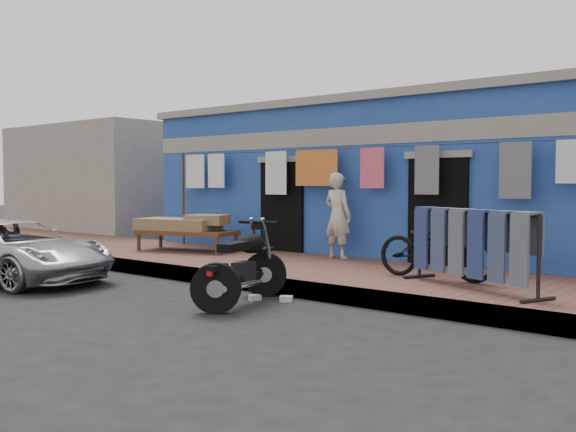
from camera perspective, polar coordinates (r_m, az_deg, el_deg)
The scene contains 15 objects.
ground at distance 8.64m, azimuth -8.55°, elevation -8.18°, with size 80.00×80.00×0.00m, color black.
sidewalk at distance 10.82m, azimuth 3.38°, elevation -5.21°, with size 28.00×3.00×0.25m, color brown.
curb at distance 9.70m, azimuth -1.70°, elevation -6.16°, with size 28.00×0.10×0.25m, color gray.
building at distance 14.13m, azimuth 12.98°, elevation 2.99°, with size 12.20×5.20×3.36m.
neighbor_left at distance 21.44m, azimuth -14.36°, elevation 2.99°, with size 6.00×5.00×3.40m, color #9E9384.
clothesline at distance 12.07m, azimuth 4.65°, elevation 3.67°, with size 10.06×0.06×2.10m.
car at distance 11.78m, azimuth -23.31°, elevation -2.77°, with size 1.73×3.81×1.07m, color #ABABB0.
seated_person at distance 11.97m, azimuth 4.43°, elevation 0.03°, with size 0.58×0.38×1.60m, color beige.
bicycle at distance 9.63m, azimuth 12.97°, elevation -2.05°, with size 0.64×1.81×1.17m, color black.
motorcycle at distance 8.81m, azimuth -4.12°, elevation -4.25°, with size 1.03×1.83×1.12m, color black, non-canonical shape.
charpoy at distance 13.49m, azimuth -8.95°, elevation -1.54°, with size 2.34×1.54×0.72m, color brown, non-canonical shape.
jeans_rack at distance 8.92m, azimuth 16.09°, elevation -2.72°, with size 2.29×1.30×1.10m, color black, non-canonical shape.
litter_a at distance 9.05m, azimuth -0.16°, elevation -7.37°, with size 0.18×0.14×0.08m, color silver.
litter_b at distance 9.16m, azimuth -2.98°, elevation -7.26°, with size 0.16×0.12×0.08m, color silver.
litter_c at distance 9.81m, azimuth -6.12°, elevation -6.56°, with size 0.22×0.17×0.09m, color silver.
Camera 1 is at (6.31, -5.66, 1.67)m, focal length 40.00 mm.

